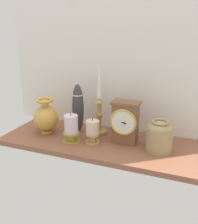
# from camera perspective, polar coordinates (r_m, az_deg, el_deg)

# --- Properties ---
(ground_plane) EXTENTS (1.00, 0.36, 0.02)m
(ground_plane) POSITION_cam_1_polar(r_m,az_deg,el_deg) (1.21, 1.75, -7.05)
(ground_plane) COLOR brown
(back_wall) EXTENTS (1.20, 0.02, 0.65)m
(back_wall) POSITION_cam_1_polar(r_m,az_deg,el_deg) (1.28, 4.75, 10.13)
(back_wall) COLOR white
(back_wall) RESTS_ON ground_plane
(mantel_clock) EXTENTS (0.13, 0.09, 0.20)m
(mantel_clock) POSITION_cam_1_polar(r_m,az_deg,el_deg) (1.16, 5.83, -2.23)
(mantel_clock) COLOR brown
(mantel_clock) RESTS_ON ground_plane
(candlestick_tall_left) EXTENTS (0.08, 0.08, 0.38)m
(candlestick_tall_left) POSITION_cam_1_polar(r_m,az_deg,el_deg) (1.24, 0.04, 0.73)
(candlestick_tall_left) COLOR #AA833F
(candlestick_tall_left) RESTS_ON ground_plane
(brass_vase_bulbous) EXTENTS (0.13, 0.13, 0.18)m
(brass_vase_bulbous) POSITION_cam_1_polar(r_m,az_deg,el_deg) (1.30, -11.77, -1.13)
(brass_vase_bulbous) COLOR gold
(brass_vase_bulbous) RESTS_ON ground_plane
(brass_vase_jar) EXTENTS (0.11, 0.11, 0.14)m
(brass_vase_jar) POSITION_cam_1_polar(r_m,az_deg,el_deg) (1.12, 13.31, -5.09)
(brass_vase_jar) COLOR #9E8858
(brass_vase_jar) RESTS_ON ground_plane
(pillar_candle_front) EXTENTS (0.09, 0.09, 0.14)m
(pillar_candle_front) POSITION_cam_1_polar(r_m,az_deg,el_deg) (1.19, -6.21, -3.54)
(pillar_candle_front) COLOR #AF953C
(pillar_candle_front) RESTS_ON ground_plane
(pillar_candle_near_clock) EXTENTS (0.07, 0.07, 0.12)m
(pillar_candle_near_clock) POSITION_cam_1_polar(r_m,az_deg,el_deg) (1.18, -1.45, -4.12)
(pillar_candle_near_clock) COLOR tan
(pillar_candle_near_clock) RESTS_ON ground_plane
(tall_ceramic_vase) EXTENTS (0.06, 0.06, 0.25)m
(tall_ceramic_vase) POSITION_cam_1_polar(r_m,az_deg,el_deg) (1.27, -4.70, 0.86)
(tall_ceramic_vase) COLOR #37373D
(tall_ceramic_vase) RESTS_ON ground_plane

